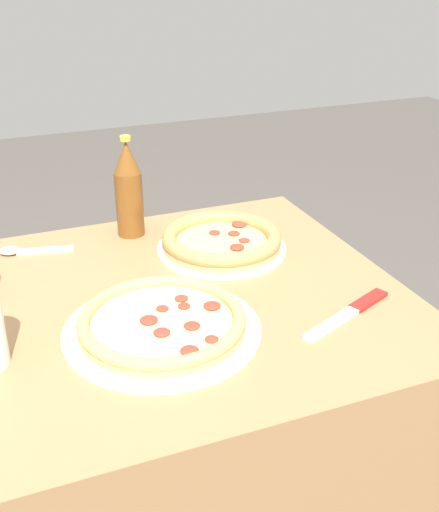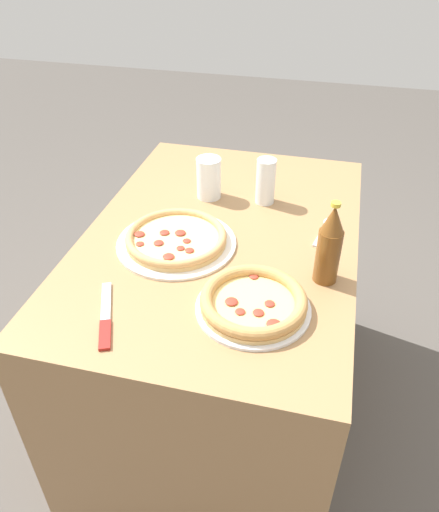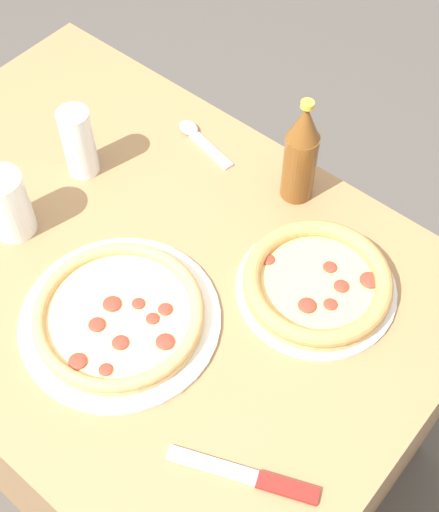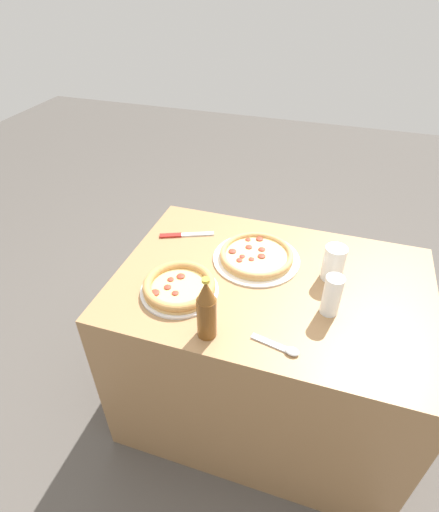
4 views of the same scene
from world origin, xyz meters
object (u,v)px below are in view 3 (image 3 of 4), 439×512
object	(u,v)px
glass_cola	(79,145)
knife	(249,476)
spoon	(197,136)
beer_bottle	(301,153)
pizza_salami	(317,283)
pizza_veggie	(119,316)
glass_mango_juice	(8,207)

from	to	relation	value
glass_cola	knife	distance (m)	0.68
spoon	beer_bottle	bearing A→B (deg)	-177.17
pizza_salami	pizza_veggie	distance (m)	0.33
pizza_salami	knife	bearing A→B (deg)	109.23
glass_mango_juice	glass_cola	world-z (taller)	glass_cola
glass_mango_juice	beer_bottle	world-z (taller)	beer_bottle
knife	spoon	world-z (taller)	spoon
glass_mango_juice	pizza_salami	bearing A→B (deg)	-154.27
knife	pizza_veggie	bearing A→B (deg)	-11.51
pizza_veggie	glass_mango_juice	world-z (taller)	glass_mango_juice
pizza_salami	beer_bottle	xyz separation A→B (m)	(0.16, -0.15, 0.08)
glass_mango_juice	spoon	world-z (taller)	glass_mango_juice
spoon	glass_cola	bearing A→B (deg)	60.93
pizza_salami	pizza_veggie	bearing A→B (deg)	50.56
glass_mango_juice	beer_bottle	bearing A→B (deg)	-130.81
spoon	glass_mango_juice	bearing A→B (deg)	74.86
pizza_salami	spoon	world-z (taller)	pizza_salami
beer_bottle	spoon	distance (m)	0.26
pizza_salami	glass_cola	xyz separation A→B (m)	(0.51, 0.06, 0.05)
glass_mango_juice	beer_bottle	size ratio (longest dim) A/B	0.59
pizza_veggie	beer_bottle	size ratio (longest dim) A/B	1.49
knife	spoon	bearing A→B (deg)	-42.75
glass_cola	beer_bottle	distance (m)	0.41
glass_mango_juice	knife	bearing A→B (deg)	172.00
glass_cola	knife	world-z (taller)	glass_cola
pizza_salami	beer_bottle	world-z (taller)	beer_bottle
pizza_salami	knife	size ratio (longest dim) A/B	1.26
pizza_veggie	beer_bottle	world-z (taller)	beer_bottle
pizza_veggie	glass_mango_juice	bearing A→B (deg)	-3.90
pizza_veggie	knife	distance (m)	0.33
glass_cola	glass_mango_juice	bearing A→B (deg)	92.90
glass_cola	spoon	distance (m)	0.24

